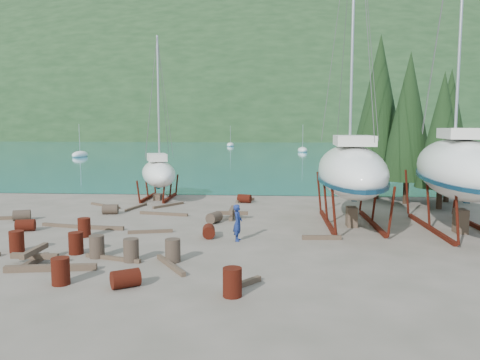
# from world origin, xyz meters

# --- Properties ---
(ground) EXTENTS (600.00, 600.00, 0.00)m
(ground) POSITION_xyz_m (0.00, 0.00, 0.00)
(ground) COLOR #5B5548
(ground) RESTS_ON ground
(bay_water) EXTENTS (700.00, 700.00, 0.00)m
(bay_water) POSITION_xyz_m (0.00, 315.00, 0.01)
(bay_water) COLOR #1A6683
(bay_water) RESTS_ON ground
(far_hill) EXTENTS (800.00, 360.00, 110.00)m
(far_hill) POSITION_xyz_m (0.00, 320.00, 0.00)
(far_hill) COLOR #1B341A
(far_hill) RESTS_ON ground
(far_house_left) EXTENTS (6.60, 5.60, 5.60)m
(far_house_left) POSITION_xyz_m (-60.00, 190.00, 2.92)
(far_house_left) COLOR beige
(far_house_left) RESTS_ON ground
(far_house_center) EXTENTS (6.60, 5.60, 5.60)m
(far_house_center) POSITION_xyz_m (-20.00, 190.00, 2.92)
(far_house_center) COLOR beige
(far_house_center) RESTS_ON ground
(far_house_right) EXTENTS (6.60, 5.60, 5.60)m
(far_house_right) POSITION_xyz_m (30.00, 190.00, 2.92)
(far_house_right) COLOR beige
(far_house_right) RESTS_ON ground
(cypress_near_right) EXTENTS (3.60, 3.60, 10.00)m
(cypress_near_right) POSITION_xyz_m (12.50, 12.00, 5.79)
(cypress_near_right) COLOR black
(cypress_near_right) RESTS_ON ground
(cypress_mid_right) EXTENTS (3.06, 3.06, 8.50)m
(cypress_mid_right) POSITION_xyz_m (14.00, 10.00, 4.92)
(cypress_mid_right) COLOR black
(cypress_mid_right) RESTS_ON ground
(cypress_back_left) EXTENTS (4.14, 4.14, 11.50)m
(cypress_back_left) POSITION_xyz_m (11.00, 14.00, 6.66)
(cypress_back_left) COLOR black
(cypress_back_left) RESTS_ON ground
(cypress_far_right) EXTENTS (3.24, 3.24, 9.00)m
(cypress_far_right) POSITION_xyz_m (15.50, 13.00, 5.21)
(cypress_far_right) COLOR black
(cypress_far_right) RESTS_ON ground
(moored_boat_left) EXTENTS (2.00, 5.00, 6.05)m
(moored_boat_left) POSITION_xyz_m (-30.00, 60.00, 0.39)
(moored_boat_left) COLOR white
(moored_boat_left) RESTS_ON ground
(moored_boat_mid) EXTENTS (2.00, 5.00, 6.05)m
(moored_boat_mid) POSITION_xyz_m (10.00, 80.00, 0.39)
(moored_boat_mid) COLOR white
(moored_boat_mid) RESTS_ON ground
(moored_boat_far) EXTENTS (2.00, 5.00, 6.05)m
(moored_boat_far) POSITION_xyz_m (-8.00, 110.00, 0.39)
(moored_boat_far) COLOR white
(moored_boat_far) RESTS_ON ground
(large_sailboat_near) EXTENTS (3.97, 11.54, 17.90)m
(large_sailboat_near) POSITION_xyz_m (7.65, 4.87, 2.88)
(large_sailboat_near) COLOR white
(large_sailboat_near) RESTS_ON ground
(large_sailboat_far) EXTENTS (5.53, 12.60, 19.26)m
(large_sailboat_far) POSITION_xyz_m (12.65, 3.78, 3.14)
(large_sailboat_far) COLOR white
(large_sailboat_far) RESTS_ON ground
(small_sailboat_shore) EXTENTS (4.48, 7.49, 11.43)m
(small_sailboat_shore) POSITION_xyz_m (-4.47, 12.83, 1.89)
(small_sailboat_shore) COLOR white
(small_sailboat_shore) RESTS_ON ground
(worker) EXTENTS (0.44, 0.63, 1.65)m
(worker) POSITION_xyz_m (2.05, 0.87, 0.83)
(worker) COLOR navy
(worker) RESTS_ON ground
(drum_2) EXTENTS (1.00, 0.80, 0.58)m
(drum_2) POSITION_xyz_m (-8.52, 2.15, 0.29)
(drum_2) COLOR #57170F
(drum_2) RESTS_ON ground
(drum_3) EXTENTS (0.58, 0.58, 0.88)m
(drum_3) POSITION_xyz_m (-3.24, -5.40, 0.44)
(drum_3) COLOR #57170F
(drum_3) RESTS_ON ground
(drum_4) EXTENTS (1.00, 0.78, 0.58)m
(drum_4) POSITION_xyz_m (1.71, 11.61, 0.29)
(drum_4) COLOR #57170F
(drum_4) RESTS_ON ground
(drum_5) EXTENTS (0.58, 0.58, 0.88)m
(drum_5) POSITION_xyz_m (-0.16, -2.62, 0.44)
(drum_5) COLOR #2D2823
(drum_5) RESTS_ON ground
(drum_6) EXTENTS (0.70, 0.95, 0.58)m
(drum_6) POSITION_xyz_m (0.66, 1.40, 0.29)
(drum_6) COLOR #57170F
(drum_6) RESTS_ON ground
(drum_7) EXTENTS (0.58, 0.58, 0.88)m
(drum_7) POSITION_xyz_m (2.39, -6.10, 0.44)
(drum_7) COLOR #57170F
(drum_7) RESTS_ON ground
(drum_8) EXTENTS (0.58, 0.58, 0.88)m
(drum_8) POSITION_xyz_m (-6.80, -1.68, 0.44)
(drum_8) COLOR #57170F
(drum_8) RESTS_ON ground
(drum_9) EXTENTS (0.95, 0.69, 0.58)m
(drum_9) POSITION_xyz_m (-5.92, 6.89, 0.29)
(drum_9) COLOR #2D2823
(drum_9) RESTS_ON ground
(drum_10) EXTENTS (0.58, 0.58, 0.88)m
(drum_10) POSITION_xyz_m (-4.29, -1.75, 0.44)
(drum_10) COLOR #57170F
(drum_10) RESTS_ON ground
(drum_11) EXTENTS (0.87, 1.04, 0.58)m
(drum_11) POSITION_xyz_m (0.50, 4.76, 0.29)
(drum_11) COLOR #2D2823
(drum_11) RESTS_ON ground
(drum_12) EXTENTS (1.05, 0.96, 0.58)m
(drum_12) POSITION_xyz_m (-1.06, -5.54, 0.29)
(drum_12) COLOR #57170F
(drum_12) RESTS_ON ground
(drum_14) EXTENTS (0.58, 0.58, 0.88)m
(drum_14) POSITION_xyz_m (-5.14, 1.17, 0.44)
(drum_14) COLOR #57170F
(drum_14) RESTS_ON ground
(drum_15) EXTENTS (1.03, 0.87, 0.58)m
(drum_15) POSITION_xyz_m (-10.11, 4.72, 0.29)
(drum_15) COLOR #2D2823
(drum_15) RESTS_ON ground
(drum_16) EXTENTS (0.58, 0.58, 0.88)m
(drum_16) POSITION_xyz_m (-3.24, -2.24, 0.44)
(drum_16) COLOR #2D2823
(drum_16) RESTS_ON ground
(drum_17) EXTENTS (0.58, 0.58, 0.88)m
(drum_17) POSITION_xyz_m (-1.75, -2.67, 0.44)
(drum_17) COLOR #2D2823
(drum_17) RESTS_ON ground
(timber_0) EXTENTS (2.51, 1.77, 0.14)m
(timber_0) POSITION_xyz_m (-7.15, 9.43, 0.07)
(timber_0) COLOR brown
(timber_0) RESTS_ON ground
(timber_1) EXTENTS (1.78, 0.30, 0.19)m
(timber_1) POSITION_xyz_m (5.83, 1.37, 0.10)
(timber_1) COLOR brown
(timber_1) RESTS_ON ground
(timber_2) EXTENTS (2.33, 0.75, 0.19)m
(timber_2) POSITION_xyz_m (-11.27, 4.83, 0.09)
(timber_2) COLOR brown
(timber_2) RESTS_ON ground
(timber_3) EXTENTS (2.39, 0.89, 0.15)m
(timber_3) POSITION_xyz_m (-2.52, -2.54, 0.07)
(timber_3) COLOR brown
(timber_3) RESTS_ON ground
(timber_5) EXTENTS (1.53, 2.26, 0.16)m
(timber_5) POSITION_xyz_m (-0.11, -3.30, 0.08)
(timber_5) COLOR brown
(timber_5) RESTS_ON ground
(timber_6) EXTENTS (1.22, 1.49, 0.19)m
(timber_6) POSITION_xyz_m (1.74, 12.08, 0.10)
(timber_6) COLOR brown
(timber_6) RESTS_ON ground
(timber_7) EXTENTS (1.16, 1.34, 0.17)m
(timber_7) POSITION_xyz_m (2.65, -5.20, 0.09)
(timber_7) COLOR brown
(timber_7) RESTS_ON ground
(timber_8) EXTENTS (2.08, 0.36, 0.19)m
(timber_8) POSITION_xyz_m (-4.79, 2.73, 0.09)
(timber_8) COLOR brown
(timber_8) RESTS_ON ground
(timber_9) EXTENTS (1.62, 2.17, 0.15)m
(timber_9) POSITION_xyz_m (-3.11, 9.83, 0.08)
(timber_9) COLOR brown
(timber_9) RESTS_ON ground
(timber_10) EXTENTS (2.97, 0.77, 0.16)m
(timber_10) POSITION_xyz_m (-2.71, 6.78, 0.08)
(timber_10) COLOR brown
(timber_10) RESTS_ON ground
(timber_11) EXTENTS (2.11, 0.67, 0.15)m
(timber_11) POSITION_xyz_m (-2.28, 2.14, 0.08)
(timber_11) COLOR brown
(timber_11) RESTS_ON ground
(timber_15) EXTENTS (0.73, 2.51, 0.15)m
(timber_15) POSITION_xyz_m (-4.98, 8.97, 0.07)
(timber_15) COLOR brown
(timber_15) RESTS_ON ground
(timber_16) EXTENTS (3.17, 0.74, 0.23)m
(timber_16) POSITION_xyz_m (-4.23, -4.05, 0.11)
(timber_16) COLOR brown
(timber_16) RESTS_ON ground
(timber_17) EXTENTS (2.59, 0.77, 0.16)m
(timber_17) POSITION_xyz_m (-7.00, 3.13, 0.08)
(timber_17) COLOR brown
(timber_17) RESTS_ON ground
(timber_pile_fore) EXTENTS (1.80, 1.80, 0.60)m
(timber_pile_fore) POSITION_xyz_m (-5.24, -3.23, 0.30)
(timber_pile_fore) COLOR brown
(timber_pile_fore) RESTS_ON ground
(timber_pile_aft) EXTENTS (1.80, 1.80, 0.60)m
(timber_pile_aft) POSITION_xyz_m (1.34, 6.09, 0.30)
(timber_pile_aft) COLOR brown
(timber_pile_aft) RESTS_ON ground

